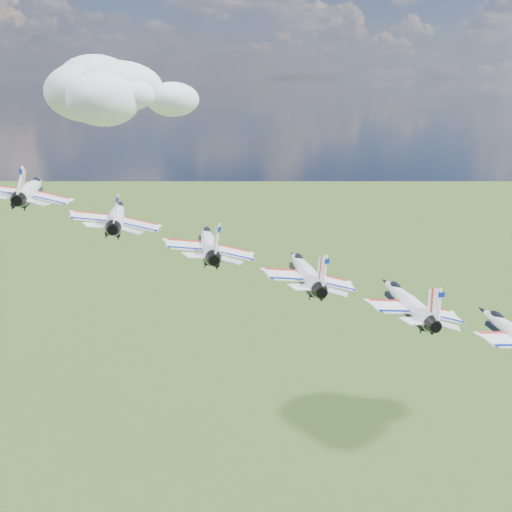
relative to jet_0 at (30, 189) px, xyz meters
name	(u,v)px	position (x,y,z in m)	size (l,w,h in m)	color
cloud_far	(129,92)	(49.46, 196.14, 7.48)	(62.33, 48.97, 24.49)	white
jet_0	(30,189)	(0.00, 0.00, 0.00)	(10.28, 15.22, 4.55)	white
jet_1	(117,215)	(9.48, -6.88, -2.70)	(10.28, 15.22, 4.55)	white
jet_2	(209,242)	(18.96, -13.76, -5.40)	(10.28, 15.22, 4.55)	white
jet_3	(305,270)	(28.45, -20.65, -8.10)	(10.28, 15.22, 4.55)	white
jet_4	(406,301)	(37.93, -27.53, -10.80)	(10.28, 15.22, 4.55)	silver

